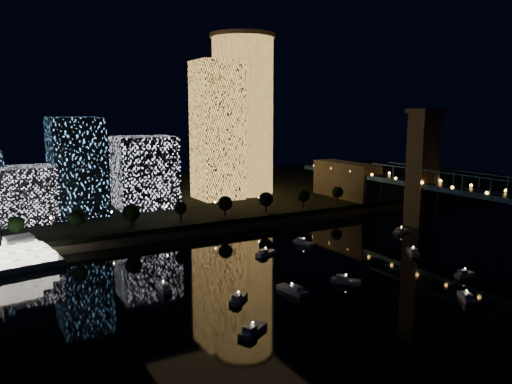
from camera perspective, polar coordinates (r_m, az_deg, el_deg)
ground at (r=148.96m, az=15.44°, el=-10.30°), size 520.00×520.00×0.00m
far_bank at (r=281.17m, az=-8.13°, el=-0.37°), size 420.00×160.00×5.00m
seawall at (r=211.93m, az=-0.37°, el=-3.71°), size 420.00×6.00×3.00m
tower_cylindrical at (r=267.48m, az=-1.51°, el=8.77°), size 34.00×34.00×83.35m
tower_rectangular at (r=252.60m, az=-4.45°, el=7.00°), size 21.52×21.52×68.47m
midrise_blocks at (r=227.22m, az=-20.17°, el=1.77°), size 91.26×32.15×41.54m
motorboats at (r=155.19m, az=8.47°, el=-8.95°), size 111.87×74.59×2.78m
esplanade_trees at (r=204.16m, az=-7.78°, el=-1.72°), size 165.37×6.76×8.88m
street_lamps at (r=207.49m, az=-10.24°, el=-2.01°), size 132.70×0.70×5.65m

